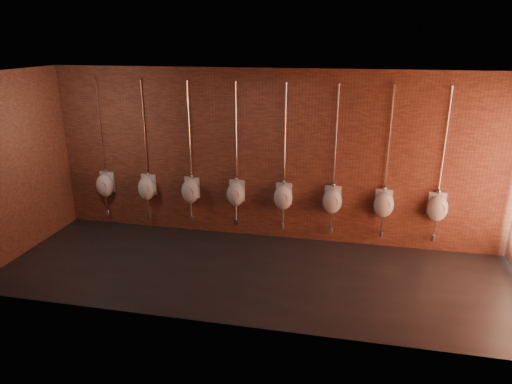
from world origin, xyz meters
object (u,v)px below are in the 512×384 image
Objects in this scene: urinal_0 at (105,184)px; urinal_1 at (147,187)px; urinal_3 at (236,193)px; urinal_5 at (332,200)px; urinal_2 at (191,190)px; urinal_6 at (384,204)px; urinal_4 at (283,197)px; urinal_7 at (437,207)px.

urinal_1 is at bearing 0.00° from urinal_0.
urinal_5 is at bearing 0.00° from urinal_3.
urinal_6 is at bearing 0.00° from urinal_2.
urinal_3 is (1.82, 0.00, 0.00)m from urinal_1.
urinal_2 and urinal_6 have the same top height.
urinal_1 and urinal_2 have the same top height.
urinal_2 and urinal_4 have the same top height.
urinal_4 is at bearing 0.00° from urinal_0.
urinal_1 is 1.82m from urinal_3.
urinal_4 and urinal_7 have the same top height.
urinal_2 is at bearing 180.00° from urinal_6.
urinal_5 is at bearing 0.00° from urinal_4.
urinal_2 is at bearing 180.00° from urinal_7.
urinal_1 is 3.65m from urinal_5.
urinal_3 is 1.00× the size of urinal_6.
urinal_3 is 3.65m from urinal_7.
urinal_2 is at bearing 180.00° from urinal_5.
urinal_1 is 1.00× the size of urinal_5.
urinal_7 is at bearing 0.00° from urinal_5.
urinal_1 is (0.91, 0.00, 0.00)m from urinal_0.
urinal_7 is at bearing 0.00° from urinal_1.
urinal_0 is at bearing 180.00° from urinal_2.
urinal_4 is 1.00× the size of urinal_5.
urinal_4 is 1.00× the size of urinal_6.
urinal_6 is (5.47, 0.00, 0.00)m from urinal_0.
urinal_7 is (4.56, 0.00, 0.00)m from urinal_2.
urinal_3 and urinal_4 have the same top height.
urinal_3 and urinal_6 have the same top height.
urinal_4 is at bearing 0.00° from urinal_1.
urinal_7 is (3.65, 0.00, 0.00)m from urinal_3.
urinal_0 is 0.91m from urinal_1.
urinal_3 is 2.74m from urinal_6.
urinal_0 is 6.38m from urinal_7.
urinal_7 is (1.82, 0.00, 0.00)m from urinal_5.
urinal_7 is (0.91, 0.00, 0.00)m from urinal_6.
urinal_4 is (2.74, 0.00, 0.00)m from urinal_1.
urinal_2 is 4.56m from urinal_7.
urinal_3 is at bearing 0.00° from urinal_0.
urinal_1 is 2.74m from urinal_4.
urinal_5 is (0.91, 0.00, 0.00)m from urinal_4.
urinal_2 is (1.82, 0.00, 0.00)m from urinal_0.
urinal_4 is (3.65, 0.00, 0.00)m from urinal_0.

